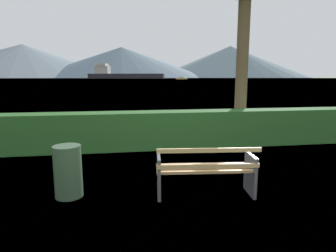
% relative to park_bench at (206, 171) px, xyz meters
% --- Properties ---
extents(ground_plane, '(1400.00, 1400.00, 0.00)m').
position_rel_park_bench_xyz_m(ground_plane, '(0.01, 0.06, -0.42)').
color(ground_plane, '#567A38').
extents(water_surface, '(620.00, 620.00, 0.00)m').
position_rel_park_bench_xyz_m(water_surface, '(0.01, 308.15, -0.42)').
color(water_surface, slate).
rests_on(water_surface, ground_plane).
extents(park_bench, '(1.65, 0.73, 0.87)m').
position_rel_park_bench_xyz_m(park_bench, '(0.00, 0.00, 0.00)').
color(park_bench, tan).
rests_on(park_bench, ground_plane).
extents(hedge_row, '(11.88, 0.72, 1.00)m').
position_rel_park_bench_xyz_m(hedge_row, '(0.01, 3.32, 0.08)').
color(hedge_row, '#285B23').
rests_on(hedge_row, ground_plane).
extents(trash_bin, '(0.44, 0.44, 0.85)m').
position_rel_park_bench_xyz_m(trash_bin, '(-2.20, 0.33, 0.00)').
color(trash_bin, '#385138').
rests_on(trash_bin, ground_plane).
extents(cargo_ship_large, '(81.45, 34.13, 15.92)m').
position_rel_park_bench_xyz_m(cargo_ship_large, '(-2.33, 309.78, 4.03)').
color(cargo_ship_large, '#232328').
rests_on(cargo_ship_large, water_surface).
extents(fishing_boat_near, '(7.98, 5.51, 1.99)m').
position_rel_park_bench_xyz_m(fishing_boat_near, '(42.11, 200.88, 0.27)').
color(fishing_boat_near, gold).
rests_on(fishing_boat_near, water_surface).
extents(distant_hills, '(756.40, 385.54, 64.85)m').
position_rel_park_bench_xyz_m(distant_hills, '(-6.68, 568.75, 30.15)').
color(distant_hills, gray).
rests_on(distant_hills, ground_plane).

